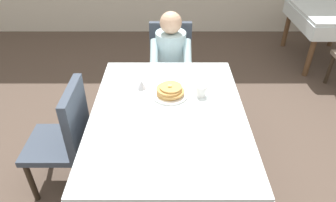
{
  "coord_description": "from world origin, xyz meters",
  "views": [
    {
      "loc": [
        0.0,
        -1.74,
        2.05
      ],
      "look_at": [
        0.01,
        0.06,
        0.79
      ],
      "focal_mm": 32.58,
      "sensor_mm": 36.0,
      "label": 1
    }
  ],
  "objects_px": {
    "chair_diner": "(170,62)",
    "breakfast_stack": "(169,90)",
    "dining_table_main": "(167,122)",
    "fork_left_of_plate": "(144,97)",
    "cup_coffee": "(200,91)",
    "chair_left_side": "(65,134)",
    "diner_person": "(170,57)",
    "plate_breakfast": "(169,95)",
    "spoon_near_edge": "(169,121)",
    "knife_right_of_plate": "(194,97)",
    "syrup_pitcher": "(141,85)",
    "background_table_far": "(330,17)"
  },
  "relations": [
    {
      "from": "chair_left_side",
      "to": "knife_right_of_plate",
      "type": "xyz_separation_m",
      "value": [
        0.97,
        0.19,
        0.21
      ]
    },
    {
      "from": "spoon_near_edge",
      "to": "background_table_far",
      "type": "bearing_deg",
      "value": 55.75
    },
    {
      "from": "spoon_near_edge",
      "to": "knife_right_of_plate",
      "type": "bearing_deg",
      "value": 66.13
    },
    {
      "from": "breakfast_stack",
      "to": "fork_left_of_plate",
      "type": "bearing_deg",
      "value": -174.57
    },
    {
      "from": "chair_left_side",
      "to": "spoon_near_edge",
      "type": "distance_m",
      "value": 0.82
    },
    {
      "from": "chair_diner",
      "to": "knife_right_of_plate",
      "type": "distance_m",
      "value": 1.02
    },
    {
      "from": "breakfast_stack",
      "to": "knife_right_of_plate",
      "type": "bearing_deg",
      "value": -5.53
    },
    {
      "from": "chair_left_side",
      "to": "fork_left_of_plate",
      "type": "distance_m",
      "value": 0.66
    },
    {
      "from": "chair_left_side",
      "to": "spoon_near_edge",
      "type": "xyz_separation_m",
      "value": [
        0.79,
        -0.11,
        0.21
      ]
    },
    {
      "from": "cup_coffee",
      "to": "fork_left_of_plate",
      "type": "relative_size",
      "value": 0.63
    },
    {
      "from": "knife_right_of_plate",
      "to": "spoon_near_edge",
      "type": "bearing_deg",
      "value": 150.28
    },
    {
      "from": "chair_diner",
      "to": "breakfast_stack",
      "type": "height_order",
      "value": "chair_diner"
    },
    {
      "from": "chair_left_side",
      "to": "fork_left_of_plate",
      "type": "height_order",
      "value": "chair_left_side"
    },
    {
      "from": "chair_left_side",
      "to": "syrup_pitcher",
      "type": "bearing_deg",
      "value": -61.5
    },
    {
      "from": "diner_person",
      "to": "chair_left_side",
      "type": "relative_size",
      "value": 1.2
    },
    {
      "from": "diner_person",
      "to": "syrup_pitcher",
      "type": "height_order",
      "value": "diner_person"
    },
    {
      "from": "fork_left_of_plate",
      "to": "background_table_far",
      "type": "height_order",
      "value": "fork_left_of_plate"
    },
    {
      "from": "plate_breakfast",
      "to": "breakfast_stack",
      "type": "bearing_deg",
      "value": -45.19
    },
    {
      "from": "cup_coffee",
      "to": "syrup_pitcher",
      "type": "bearing_deg",
      "value": 168.15
    },
    {
      "from": "chair_left_side",
      "to": "breakfast_stack",
      "type": "distance_m",
      "value": 0.85
    },
    {
      "from": "cup_coffee",
      "to": "syrup_pitcher",
      "type": "distance_m",
      "value": 0.47
    },
    {
      "from": "cup_coffee",
      "to": "background_table_far",
      "type": "height_order",
      "value": "cup_coffee"
    },
    {
      "from": "dining_table_main",
      "to": "diner_person",
      "type": "xyz_separation_m",
      "value": [
        0.03,
        1.01,
        0.02
      ]
    },
    {
      "from": "syrup_pitcher",
      "to": "diner_person",
      "type": "bearing_deg",
      "value": 71.64
    },
    {
      "from": "chair_diner",
      "to": "spoon_near_edge",
      "type": "height_order",
      "value": "chair_diner"
    },
    {
      "from": "plate_breakfast",
      "to": "breakfast_stack",
      "type": "height_order",
      "value": "breakfast_stack"
    },
    {
      "from": "chair_diner",
      "to": "cup_coffee",
      "type": "relative_size",
      "value": 8.23
    },
    {
      "from": "diner_person",
      "to": "fork_left_of_plate",
      "type": "height_order",
      "value": "diner_person"
    },
    {
      "from": "dining_table_main",
      "to": "chair_left_side",
      "type": "relative_size",
      "value": 1.64
    },
    {
      "from": "plate_breakfast",
      "to": "knife_right_of_plate",
      "type": "height_order",
      "value": "plate_breakfast"
    },
    {
      "from": "cup_coffee",
      "to": "knife_right_of_plate",
      "type": "relative_size",
      "value": 0.57
    },
    {
      "from": "dining_table_main",
      "to": "plate_breakfast",
      "type": "height_order",
      "value": "plate_breakfast"
    },
    {
      "from": "plate_breakfast",
      "to": "spoon_near_edge",
      "type": "xyz_separation_m",
      "value": [
        0.0,
        -0.32,
        -0.01
      ]
    },
    {
      "from": "dining_table_main",
      "to": "fork_left_of_plate",
      "type": "xyz_separation_m",
      "value": [
        -0.18,
        0.19,
        0.09
      ]
    },
    {
      "from": "spoon_near_edge",
      "to": "background_table_far",
      "type": "distance_m",
      "value": 3.23
    },
    {
      "from": "chair_diner",
      "to": "syrup_pitcher",
      "type": "distance_m",
      "value": 0.93
    },
    {
      "from": "chair_left_side",
      "to": "cup_coffee",
      "type": "xyz_separation_m",
      "value": [
        1.03,
        0.21,
        0.25
      ]
    },
    {
      "from": "diner_person",
      "to": "plate_breakfast",
      "type": "relative_size",
      "value": 4.0
    },
    {
      "from": "breakfast_stack",
      "to": "dining_table_main",
      "type": "bearing_deg",
      "value": -94.17
    },
    {
      "from": "cup_coffee",
      "to": "fork_left_of_plate",
      "type": "distance_m",
      "value": 0.43
    },
    {
      "from": "chair_diner",
      "to": "spoon_near_edge",
      "type": "distance_m",
      "value": 1.29
    },
    {
      "from": "diner_person",
      "to": "chair_left_side",
      "type": "height_order",
      "value": "diner_person"
    },
    {
      "from": "diner_person",
      "to": "plate_breakfast",
      "type": "distance_m",
      "value": 0.81
    },
    {
      "from": "dining_table_main",
      "to": "cup_coffee",
      "type": "distance_m",
      "value": 0.35
    },
    {
      "from": "diner_person",
      "to": "spoon_near_edge",
      "type": "height_order",
      "value": "diner_person"
    },
    {
      "from": "chair_diner",
      "to": "breakfast_stack",
      "type": "distance_m",
      "value": 1.0
    },
    {
      "from": "dining_table_main",
      "to": "diner_person",
      "type": "bearing_deg",
      "value": 88.5
    },
    {
      "from": "chair_left_side",
      "to": "syrup_pitcher",
      "type": "height_order",
      "value": "chair_left_side"
    },
    {
      "from": "breakfast_stack",
      "to": "background_table_far",
      "type": "bearing_deg",
      "value": 43.37
    },
    {
      "from": "plate_breakfast",
      "to": "breakfast_stack",
      "type": "distance_m",
      "value": 0.04
    }
  ]
}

